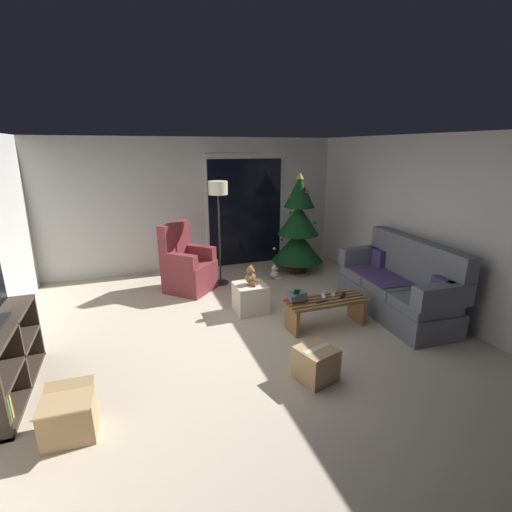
{
  "coord_description": "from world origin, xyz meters",
  "views": [
    {
      "loc": [
        -1.24,
        -3.9,
        2.31
      ],
      "look_at": [
        0.4,
        0.7,
        0.85
      ],
      "focal_mm": 25.52,
      "sensor_mm": 36.0,
      "label": 1
    }
  ],
  "objects_px": {
    "couch": "(399,287)",
    "book_stack": "(297,296)",
    "remote_silver": "(333,294)",
    "remote_black": "(343,295)",
    "christmas_tree": "(298,229)",
    "teddy_bear_cream_by_tree": "(275,273)",
    "floor_lamp": "(218,198)",
    "remote_white": "(323,296)",
    "cardboard_box_open_near_shelf": "(69,418)",
    "remote_graphite": "(321,301)",
    "coffee_table": "(326,308)",
    "ottoman": "(250,298)",
    "cell_phone": "(297,292)",
    "teddy_bear_chestnut": "(251,276)",
    "cardboard_box_taped_mid_floor": "(316,363)",
    "armchair": "(187,267)"
  },
  "relations": [
    {
      "from": "couch",
      "to": "book_stack",
      "type": "relative_size",
      "value": 7.96
    },
    {
      "from": "remote_silver",
      "to": "couch",
      "type": "bearing_deg",
      "value": -148.16
    },
    {
      "from": "couch",
      "to": "remote_black",
      "type": "relative_size",
      "value": 12.7
    },
    {
      "from": "christmas_tree",
      "to": "teddy_bear_cream_by_tree",
      "type": "xyz_separation_m",
      "value": [
        -0.58,
        -0.28,
        -0.72
      ]
    },
    {
      "from": "couch",
      "to": "floor_lamp",
      "type": "height_order",
      "value": "floor_lamp"
    },
    {
      "from": "remote_white",
      "to": "cardboard_box_open_near_shelf",
      "type": "height_order",
      "value": "remote_white"
    },
    {
      "from": "couch",
      "to": "remote_graphite",
      "type": "distance_m",
      "value": 1.31
    },
    {
      "from": "couch",
      "to": "christmas_tree",
      "type": "relative_size",
      "value": 1.05
    },
    {
      "from": "coffee_table",
      "to": "ottoman",
      "type": "distance_m",
      "value": 1.11
    },
    {
      "from": "cell_phone",
      "to": "teddy_bear_chestnut",
      "type": "height_order",
      "value": "teddy_bear_chestnut"
    },
    {
      "from": "floor_lamp",
      "to": "cardboard_box_taped_mid_floor",
      "type": "relative_size",
      "value": 3.98
    },
    {
      "from": "couch",
      "to": "cardboard_box_taped_mid_floor",
      "type": "xyz_separation_m",
      "value": [
        -1.87,
        -1.01,
        -0.22
      ]
    },
    {
      "from": "coffee_table",
      "to": "teddy_bear_chestnut",
      "type": "distance_m",
      "value": 1.14
    },
    {
      "from": "ottoman",
      "to": "teddy_bear_cream_by_tree",
      "type": "relative_size",
      "value": 1.54
    },
    {
      "from": "remote_black",
      "to": "book_stack",
      "type": "relative_size",
      "value": 0.63
    },
    {
      "from": "remote_graphite",
      "to": "ottoman",
      "type": "distance_m",
      "value": 1.09
    },
    {
      "from": "cardboard_box_taped_mid_floor",
      "to": "remote_black",
      "type": "bearing_deg",
      "value": 46.7
    },
    {
      "from": "coffee_table",
      "to": "ottoman",
      "type": "relative_size",
      "value": 2.5
    },
    {
      "from": "cell_phone",
      "to": "teddy_bear_cream_by_tree",
      "type": "distance_m",
      "value": 1.95
    },
    {
      "from": "christmas_tree",
      "to": "teddy_bear_cream_by_tree",
      "type": "relative_size",
      "value": 6.61
    },
    {
      "from": "coffee_table",
      "to": "cardboard_box_open_near_shelf",
      "type": "height_order",
      "value": "cardboard_box_open_near_shelf"
    },
    {
      "from": "remote_graphite",
      "to": "teddy_bear_chestnut",
      "type": "height_order",
      "value": "teddy_bear_chestnut"
    },
    {
      "from": "book_stack",
      "to": "armchair",
      "type": "distance_m",
      "value": 2.17
    },
    {
      "from": "armchair",
      "to": "coffee_table",
      "type": "bearing_deg",
      "value": -51.94
    },
    {
      "from": "book_stack",
      "to": "christmas_tree",
      "type": "bearing_deg",
      "value": 63.93
    },
    {
      "from": "coffee_table",
      "to": "floor_lamp",
      "type": "xyz_separation_m",
      "value": [
        -0.93,
        2.04,
        1.24
      ]
    },
    {
      "from": "remote_graphite",
      "to": "book_stack",
      "type": "distance_m",
      "value": 0.32
    },
    {
      "from": "ottoman",
      "to": "teddy_bear_chestnut",
      "type": "xyz_separation_m",
      "value": [
        0.01,
        -0.01,
        0.33
      ]
    },
    {
      "from": "remote_black",
      "to": "couch",
      "type": "bearing_deg",
      "value": 44.87
    },
    {
      "from": "remote_white",
      "to": "ottoman",
      "type": "relative_size",
      "value": 0.35
    },
    {
      "from": "remote_silver",
      "to": "teddy_bear_cream_by_tree",
      "type": "bearing_deg",
      "value": -51.02
    },
    {
      "from": "remote_black",
      "to": "cardboard_box_open_near_shelf",
      "type": "xyz_separation_m",
      "value": [
        -3.24,
        -1.04,
        -0.22
      ]
    },
    {
      "from": "cell_phone",
      "to": "floor_lamp",
      "type": "height_order",
      "value": "floor_lamp"
    },
    {
      "from": "remote_black",
      "to": "book_stack",
      "type": "bearing_deg",
      "value": -140.82
    },
    {
      "from": "cell_phone",
      "to": "cardboard_box_open_near_shelf",
      "type": "bearing_deg",
      "value": -125.53
    },
    {
      "from": "couch",
      "to": "cardboard_box_taped_mid_floor",
      "type": "distance_m",
      "value": 2.14
    },
    {
      "from": "remote_silver",
      "to": "cardboard_box_taped_mid_floor",
      "type": "height_order",
      "value": "remote_silver"
    },
    {
      "from": "floor_lamp",
      "to": "ottoman",
      "type": "bearing_deg",
      "value": -84.25
    },
    {
      "from": "remote_black",
      "to": "cardboard_box_taped_mid_floor",
      "type": "height_order",
      "value": "remote_black"
    },
    {
      "from": "remote_graphite",
      "to": "ottoman",
      "type": "bearing_deg",
      "value": 26.87
    },
    {
      "from": "remote_white",
      "to": "armchair",
      "type": "height_order",
      "value": "armchair"
    },
    {
      "from": "remote_white",
      "to": "teddy_bear_chestnut",
      "type": "distance_m",
      "value": 1.06
    },
    {
      "from": "cell_phone",
      "to": "armchair",
      "type": "relative_size",
      "value": 0.13
    },
    {
      "from": "remote_white",
      "to": "remote_graphite",
      "type": "height_order",
      "value": "same"
    },
    {
      "from": "couch",
      "to": "book_stack",
      "type": "bearing_deg",
      "value": 178.42
    },
    {
      "from": "remote_white",
      "to": "remote_graphite",
      "type": "xyz_separation_m",
      "value": [
        -0.11,
        -0.14,
        0.0
      ]
    },
    {
      "from": "couch",
      "to": "teddy_bear_cream_by_tree",
      "type": "distance_m",
      "value": 2.21
    },
    {
      "from": "remote_silver",
      "to": "christmas_tree",
      "type": "height_order",
      "value": "christmas_tree"
    },
    {
      "from": "coffee_table",
      "to": "cardboard_box_open_near_shelf",
      "type": "bearing_deg",
      "value": -161.14
    },
    {
      "from": "armchair",
      "to": "remote_black",
      "type": "bearing_deg",
      "value": -47.16
    }
  ]
}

